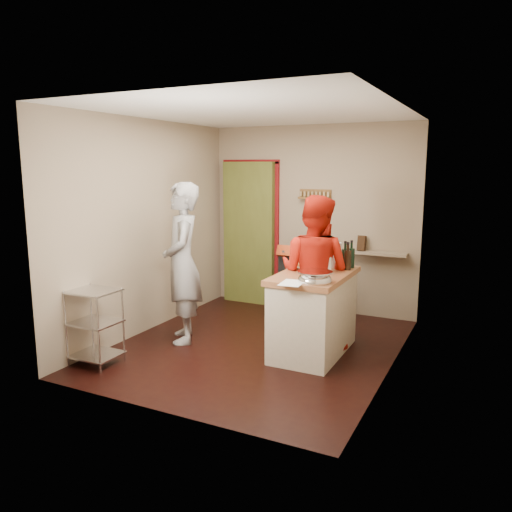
{
  "coord_description": "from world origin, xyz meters",
  "views": [
    {
      "loc": [
        2.4,
        -4.89,
        2.03
      ],
      "look_at": [
        -0.01,
        0.0,
        1.05
      ],
      "focal_mm": 35.0,
      "sensor_mm": 36.0,
      "label": 1
    }
  ],
  "objects_px": {
    "island": "(314,311)",
    "stove": "(306,283)",
    "person_stripe": "(182,263)",
    "person_red": "(314,273)",
    "wire_shelving": "(95,323)"
  },
  "relations": [
    {
      "from": "stove",
      "to": "person_stripe",
      "type": "relative_size",
      "value": 0.54
    },
    {
      "from": "person_red",
      "to": "person_stripe",
      "type": "bearing_deg",
      "value": 25.27
    },
    {
      "from": "person_red",
      "to": "wire_shelving",
      "type": "bearing_deg",
      "value": 45.71
    },
    {
      "from": "wire_shelving",
      "to": "person_stripe",
      "type": "relative_size",
      "value": 0.43
    },
    {
      "from": "stove",
      "to": "wire_shelving",
      "type": "bearing_deg",
      "value": -116.85
    },
    {
      "from": "stove",
      "to": "island",
      "type": "distance_m",
      "value": 1.45
    },
    {
      "from": "wire_shelving",
      "to": "island",
      "type": "distance_m",
      "value": 2.32
    },
    {
      "from": "person_stripe",
      "to": "person_red",
      "type": "distance_m",
      "value": 1.52
    },
    {
      "from": "wire_shelving",
      "to": "island",
      "type": "height_order",
      "value": "island"
    },
    {
      "from": "person_red",
      "to": "island",
      "type": "bearing_deg",
      "value": 117.9
    },
    {
      "from": "island",
      "to": "person_stripe",
      "type": "relative_size",
      "value": 0.7
    },
    {
      "from": "island",
      "to": "stove",
      "type": "bearing_deg",
      "value": 114.18
    },
    {
      "from": "stove",
      "to": "person_stripe",
      "type": "bearing_deg",
      "value": -119.64
    },
    {
      "from": "island",
      "to": "person_stripe",
      "type": "distance_m",
      "value": 1.61
    },
    {
      "from": "stove",
      "to": "person_stripe",
      "type": "xyz_separation_m",
      "value": [
        -0.92,
        -1.62,
        0.48
      ]
    }
  ]
}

